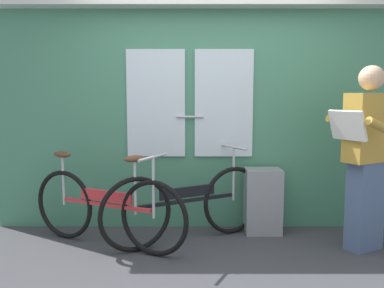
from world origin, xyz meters
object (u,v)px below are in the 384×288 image
object	(u,v)px
bicycle_near_door	(104,208)
passenger_reading_newspaper	(365,154)
trash_bin_by_wall	(261,201)
bicycle_leaning_behind	(185,204)

from	to	relation	value
bicycle_near_door	passenger_reading_newspaper	xyz separation A→B (m)	(2.35, -0.07, 0.51)
bicycle_near_door	trash_bin_by_wall	distance (m)	1.57
bicycle_leaning_behind	passenger_reading_newspaper	world-z (taller)	passenger_reading_newspaper
passenger_reading_newspaper	bicycle_leaning_behind	bearing A→B (deg)	-35.46
trash_bin_by_wall	passenger_reading_newspaper	bearing A→B (deg)	-28.72
bicycle_leaning_behind	trash_bin_by_wall	world-z (taller)	bicycle_leaning_behind
passenger_reading_newspaper	trash_bin_by_wall	xyz separation A→B (m)	(-0.83, 0.46, -0.54)
trash_bin_by_wall	bicycle_near_door	bearing A→B (deg)	-165.78
bicycle_near_door	passenger_reading_newspaper	bearing A→B (deg)	23.81
passenger_reading_newspaper	trash_bin_by_wall	bearing A→B (deg)	-57.75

